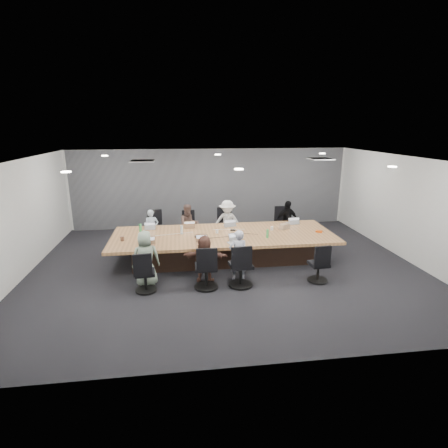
{
  "coord_description": "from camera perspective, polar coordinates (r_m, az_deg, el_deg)",
  "views": [
    {
      "loc": [
        -1.17,
        -8.5,
        3.58
      ],
      "look_at": [
        0.0,
        0.4,
        1.05
      ],
      "focal_mm": 28.0,
      "sensor_mm": 36.0,
      "label": 1
    }
  ],
  "objects": [
    {
      "name": "floor",
      "position": [
        9.3,
        0.32,
        -6.91
      ],
      "size": [
        10.0,
        8.0,
        0.0
      ],
      "primitive_type": "cube",
      "color": "black",
      "rests_on": "ground"
    },
    {
      "name": "ceiling",
      "position": [
        8.62,
        0.35,
        10.54
      ],
      "size": [
        10.0,
        8.0,
        0.0
      ],
      "primitive_type": "cube",
      "color": "white",
      "rests_on": "wall_back"
    },
    {
      "name": "wall_back",
      "position": [
        12.75,
        -2.13,
        5.87
      ],
      "size": [
        10.0,
        0.0,
        2.8
      ],
      "primitive_type": "cube",
      "rotation": [
        1.57,
        0.0,
        0.0
      ],
      "color": "silver",
      "rests_on": "ground"
    },
    {
      "name": "wall_front",
      "position": [
        5.14,
        6.52,
        -9.47
      ],
      "size": [
        10.0,
        0.0,
        2.8
      ],
      "primitive_type": "cube",
      "rotation": [
        -1.57,
        0.0,
        0.0
      ],
      "color": "silver",
      "rests_on": "ground"
    },
    {
      "name": "wall_left",
      "position": [
        9.57,
        -30.81,
        0.31
      ],
      "size": [
        0.0,
        8.0,
        2.8
      ],
      "primitive_type": "cube",
      "rotation": [
        1.57,
        0.0,
        1.57
      ],
      "color": "silver",
      "rests_on": "ground"
    },
    {
      "name": "wall_right",
      "position": [
        10.73,
        27.85,
        2.17
      ],
      "size": [
        0.0,
        8.0,
        2.8
      ],
      "primitive_type": "cube",
      "rotation": [
        1.57,
        0.0,
        -1.57
      ],
      "color": "silver",
      "rests_on": "ground"
    },
    {
      "name": "curtain",
      "position": [
        12.67,
        -2.09,
        5.81
      ],
      "size": [
        9.8,
        0.04,
        2.8
      ],
      "primitive_type": "cube",
      "color": "slate",
      "rests_on": "ground"
    },
    {
      "name": "conference_table",
      "position": [
        9.62,
        -0.08,
        -3.56
      ],
      "size": [
        6.0,
        2.2,
        0.74
      ],
      "color": "#311F17",
      "rests_on": "ground"
    },
    {
      "name": "chair_0",
      "position": [
        11.19,
        -11.54,
        -0.97
      ],
      "size": [
        0.71,
        0.71,
        0.85
      ],
      "primitive_type": null,
      "rotation": [
        0.0,
        0.0,
        3.43
      ],
      "color": "black",
      "rests_on": "ground"
    },
    {
      "name": "chair_1",
      "position": [
        11.17,
        -5.78,
        -0.99
      ],
      "size": [
        0.52,
        0.52,
        0.76
      ],
      "primitive_type": null,
      "rotation": [
        0.0,
        0.0,
        3.16
      ],
      "color": "black",
      "rests_on": "ground"
    },
    {
      "name": "chair_2",
      "position": [
        11.25,
        0.3,
        -0.52
      ],
      "size": [
        0.64,
        0.64,
        0.86
      ],
      "primitive_type": null,
      "rotation": [
        0.0,
        0.0,
        3.03
      ],
      "color": "black",
      "rests_on": "ground"
    },
    {
      "name": "chair_3",
      "position": [
        11.66,
        9.64,
        -0.22
      ],
      "size": [
        0.61,
        0.61,
        0.84
      ],
      "primitive_type": null,
      "rotation": [
        0.0,
        0.0,
        3.07
      ],
      "color": "black",
      "rests_on": "ground"
    },
    {
      "name": "chair_4",
      "position": [
        8.02,
        -12.74,
        -8.27
      ],
      "size": [
        0.54,
        0.54,
        0.74
      ],
      "primitive_type": null,
      "rotation": [
        0.0,
        0.0,
        0.08
      ],
      "color": "black",
      "rests_on": "ground"
    },
    {
      "name": "chair_5",
      "position": [
        7.97,
        -2.96,
        -7.57
      ],
      "size": [
        0.59,
        0.59,
        0.86
      ],
      "primitive_type": null,
      "rotation": [
        0.0,
        0.0,
        -0.03
      ],
      "color": "black",
      "rests_on": "ground"
    },
    {
      "name": "chair_6",
      "position": [
        8.07,
        2.74,
        -7.26
      ],
      "size": [
        0.64,
        0.64,
        0.86
      ],
      "primitive_type": null,
      "rotation": [
        0.0,
        0.0,
        0.1
      ],
      "color": "black",
      "rests_on": "ground"
    },
    {
      "name": "chair_7",
      "position": [
        8.6,
        15.15,
        -6.79
      ],
      "size": [
        0.53,
        0.53,
        0.73
      ],
      "primitive_type": null,
      "rotation": [
        0.0,
        0.0,
        0.07
      ],
      "color": "black",
      "rests_on": "ground"
    },
    {
      "name": "person_0",
      "position": [
        10.81,
        -11.7,
        -0.73
      ],
      "size": [
        0.45,
        0.33,
        1.15
      ],
      "primitive_type": "imported",
      "rotation": [
        0.0,
        0.0,
        6.41
      ],
      "color": "#ABBCCC",
      "rests_on": "ground"
    },
    {
      "name": "laptop_0",
      "position": [
        10.24,
        -11.95,
        -0.67
      ],
      "size": [
        0.31,
        0.22,
        0.02
      ],
      "primitive_type": "cube",
      "rotation": [
        0.0,
        0.0,
        3.11
      ],
      "color": "#B2B2B7",
      "rests_on": "conference_table"
    },
    {
      "name": "person_1",
      "position": [
        10.76,
        -5.75,
        -0.18
      ],
      "size": [
        0.71,
        0.61,
        1.29
      ],
      "primitive_type": "imported",
      "rotation": [
        0.0,
        0.0,
        6.49
      ],
      "color": "brown",
      "rests_on": "ground"
    },
    {
      "name": "laptop_1",
      "position": [
        10.21,
        -5.66,
        -0.45
      ],
      "size": [
        0.32,
        0.22,
        0.02
      ],
      "primitive_type": "cube",
      "rotation": [
        0.0,
        0.0,
        3.14
      ],
      "color": "#8C6647",
      "rests_on": "conference_table"
    },
    {
      "name": "person_2",
      "position": [
        10.85,
        0.55,
        0.29
      ],
      "size": [
        0.97,
        0.67,
        1.38
      ],
      "primitive_type": "imported",
      "rotation": [
        0.0,
        0.0,
        6.09
      ],
      "color": "silver",
      "rests_on": "ground"
    },
    {
      "name": "laptop_2",
      "position": [
        10.31,
        0.98,
        -0.21
      ],
      "size": [
        0.39,
        0.29,
        0.02
      ],
      "primitive_type": "cube",
      "rotation": [
        0.0,
        0.0,
        3.3
      ],
      "color": "#B2B2B7",
      "rests_on": "conference_table"
    },
    {
      "name": "person_3",
      "position": [
        11.27,
        10.21,
        0.47
      ],
      "size": [
        0.82,
        0.45,
        1.32
      ],
      "primitive_type": "imported",
      "rotation": [
        0.0,
        0.0,
        6.46
      ],
      "color": "black",
      "rests_on": "ground"
    },
    {
      "name": "laptop_3",
      "position": [
        10.75,
        11.11,
        0.16
      ],
      "size": [
        0.36,
        0.26,
        0.02
      ],
      "primitive_type": "cube",
      "rotation": [
        0.0,
        0.0,
        3.22
      ],
      "color": "#B2B2B7",
      "rests_on": "conference_table"
    },
    {
      "name": "person_4",
      "position": [
        8.23,
        -12.65,
        -5.49
      ],
      "size": [
        0.7,
        0.52,
        1.31
      ],
      "primitive_type": "imported",
      "rotation": [
        0.0,
        0.0,
        3.31
      ],
      "color": "gray",
      "rests_on": "ground"
    },
    {
      "name": "laptop_4",
      "position": [
        8.71,
        -12.4,
        -3.6
      ],
      "size": [
        0.35,
        0.26,
        0.02
      ],
      "primitive_type": "cube",
      "rotation": [
        0.0,
        0.0,
        0.11
      ],
      "color": "#8C6647",
      "rests_on": "conference_table"
    },
    {
      "name": "person_5",
      "position": [
        8.24,
        -3.17,
        -5.68
      ],
      "size": [
        1.11,
        0.56,
        1.15
      ],
      "primitive_type": "imported",
      "rotation": [
        0.0,
        0.0,
        2.93
      ],
      "color": "brown",
      "rests_on": "ground"
    },
    {
      "name": "laptop_5",
      "position": [
        8.69,
        -3.47,
        -3.3
      ],
      "size": [
        0.32,
        0.23,
        0.02
      ],
      "primitive_type": "cube",
      "rotation": [
        0.0,
        0.0,
        -0.12
      ],
      "color": "#8C6647",
      "rests_on": "conference_table"
    },
    {
      "name": "person_6",
      "position": [
        8.31,
        2.33,
        -5.1
      ],
      "size": [
        0.46,
        0.31,
        1.25
      ],
      "primitive_type": "imported",
      "rotation": [
        0.0,
        0.0,
        3.16
      ],
      "color": "#B1B1C6",
      "rests_on": "ground"
    },
    {
      "name": "laptop_6",
      "position": [
        8.78,
        1.73,
        -3.08
      ],
      "size": [
        0.38,
        0.3,
        0.02
      ],
      "primitive_type": "cube",
      "rotation": [
        0.0,
        0.0,
        0.23
      ],
      "color": "#B2B2B7",
      "rests_on": "conference_table"
    },
    {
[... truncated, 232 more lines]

